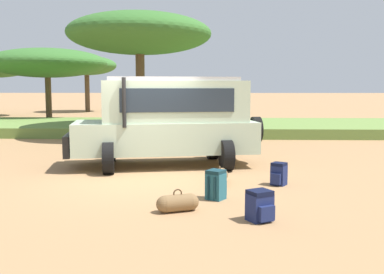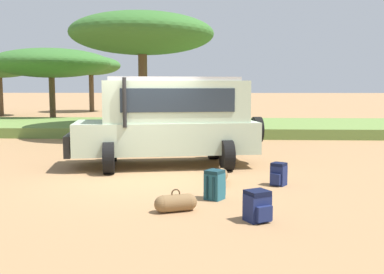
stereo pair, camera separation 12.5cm
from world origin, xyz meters
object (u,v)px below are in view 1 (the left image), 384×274
Objects in this scene: backpack_cluster_center at (216,185)px; duffel_bag_soft_canvas at (178,203)px; duffel_bag_low_black_case at (220,177)px; backpack_near_rear_wheel at (260,206)px; safari_vehicle at (169,119)px; acacia_tree_centre_back at (87,66)px; acacia_tree_right_mid at (47,63)px; acacia_tree_far_right at (140,35)px; backpack_beside_front_wheel at (279,174)px.

backpack_cluster_center is 0.78× the size of duffel_bag_soft_canvas.
backpack_cluster_center reaches higher than duffel_bag_low_black_case.
backpack_cluster_center reaches higher than backpack_near_rear_wheel.
backpack_near_rear_wheel is at bearing -63.85° from backpack_cluster_center.
duffel_bag_soft_canvas is (-1.38, 0.51, -0.09)m from backpack_near_rear_wheel.
safari_vehicle reaches higher than duffel_bag_low_black_case.
acacia_tree_centre_back is 0.79× the size of acacia_tree_right_mid.
acacia_tree_far_right is at bearing 106.81° from backpack_near_rear_wheel.
backpack_cluster_center is at bearing -74.42° from acacia_tree_far_right.
acacia_tree_right_mid is 1.05× the size of acacia_tree_far_right.
duffel_bag_low_black_case is at bearing -59.70° from acacia_tree_right_mid.
backpack_cluster_center is at bearing -70.71° from acacia_tree_centre_back.
backpack_cluster_center is 1.38m from duffel_bag_low_black_case.
backpack_near_rear_wheel is at bearing -104.99° from backpack_beside_front_wheel.
acacia_tree_far_right is (-2.47, 12.22, 4.31)m from duffel_bag_soft_canvas.
duffel_bag_low_black_case is at bearing 177.40° from backpack_beside_front_wheel.
acacia_tree_centre_back is (-9.59, 27.21, 2.75)m from safari_vehicle.
acacia_tree_right_mid is (-10.49, 19.74, 3.35)m from backpack_near_rear_wheel.
acacia_tree_right_mid is (1.02, -12.59, -0.44)m from acacia_tree_centre_back.
safari_vehicle is 10.82× the size of backpack_beside_front_wheel.
backpack_beside_front_wheel is at bearing -56.61° from acacia_tree_right_mid.
safari_vehicle is 5.57m from backpack_near_rear_wheel.
safari_vehicle is at bearing 137.80° from backpack_beside_front_wheel.
acacia_tree_far_right is at bearing 105.58° from backpack_cluster_center.
backpack_beside_front_wheel is 1.00× the size of backpack_near_rear_wheel.
acacia_tree_far_right is (-3.15, 11.32, 4.18)m from backpack_cluster_center.
duffel_bag_soft_canvas is 0.11× the size of acacia_tree_far_right.
acacia_tree_centre_back is 0.83× the size of acacia_tree_far_right.
safari_vehicle is 0.97× the size of acacia_tree_centre_back.
backpack_cluster_center is at bearing -94.49° from duffel_bag_low_black_case.
safari_vehicle is 28.98m from acacia_tree_centre_back.
backpack_near_rear_wheel is 34.52m from acacia_tree_centre_back.
backpack_cluster_center is at bearing -71.61° from safari_vehicle.
duffel_bag_soft_canvas is at bearing -64.64° from acacia_tree_right_mid.
acacia_tree_centre_back reaches higher than backpack_near_rear_wheel.
backpack_cluster_center is 0.10× the size of acacia_tree_centre_back.
backpack_cluster_center is at bearing -137.20° from backpack_beside_front_wheel.
acacia_tree_right_mid is (-9.80, 18.33, 3.32)m from backpack_cluster_center.
backpack_near_rear_wheel reaches higher than duffel_bag_low_black_case.
acacia_tree_far_right is (-1.92, 7.60, 3.16)m from safari_vehicle.
acacia_tree_centre_back reaches higher than duffel_bag_low_black_case.
backpack_near_rear_wheel reaches higher than duffel_bag_soft_canvas.
backpack_near_rear_wheel is 0.07× the size of acacia_tree_far_right.
acacia_tree_centre_back is at bearing 111.36° from acacia_tree_far_right.
duffel_bag_low_black_case is at bearing -69.70° from acacia_tree_centre_back.
safari_vehicle is 0.80× the size of acacia_tree_far_right.
acacia_tree_right_mid is at bearing 118.14° from backpack_cluster_center.
backpack_beside_front_wheel is 0.88× the size of backpack_cluster_center.
backpack_cluster_center is 1.14× the size of backpack_near_rear_wheel.
acacia_tree_right_mid is 9.70m from acacia_tree_far_right.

